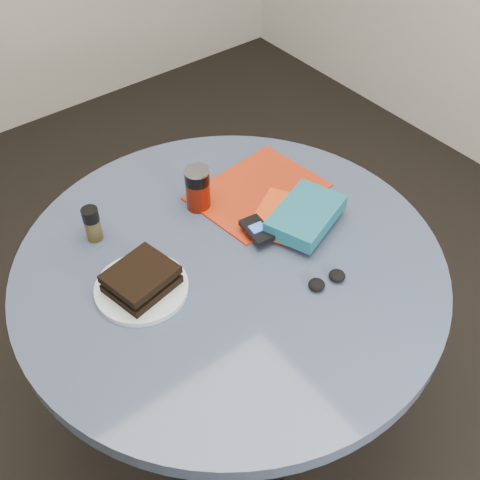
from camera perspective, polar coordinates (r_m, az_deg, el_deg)
ground at (r=2.00m, az=-0.71°, el=-16.89°), size 4.00×4.00×0.00m
table at (r=1.51m, az=-0.90°, el=-6.25°), size 1.00×1.00×0.75m
plate at (r=1.34m, az=-9.31°, el=-4.52°), size 0.22×0.22×0.01m
sandwich at (r=1.32m, az=-9.36°, el=-3.66°), size 0.16×0.14×0.05m
soda_can at (r=1.49m, az=-4.03°, el=4.89°), size 0.08×0.08×0.12m
pepper_grinder at (r=1.45m, az=-13.83°, el=1.51°), size 0.05×0.05×0.09m
magazine at (r=1.57m, az=1.69°, el=4.62°), size 0.35×0.28×0.01m
red_book at (r=1.48m, az=3.78°, el=2.33°), size 0.20×0.18×0.01m
novel at (r=1.45m, az=6.26°, el=2.37°), size 0.23×0.19×0.04m
mp3_player at (r=1.42m, az=1.64°, el=0.96°), size 0.06×0.10×0.02m
headphones at (r=1.35m, az=8.24°, el=-3.79°), size 0.10×0.05×0.02m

